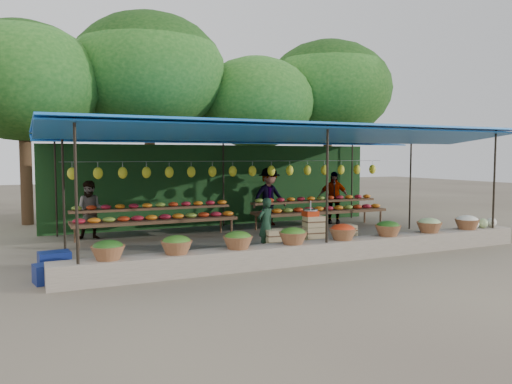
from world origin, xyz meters
name	(u,v)px	position (x,y,z in m)	size (l,w,h in m)	color
ground	(264,240)	(0.00, 0.00, 0.00)	(60.00, 60.00, 0.00)	brown
stone_curb	(322,251)	(0.00, -2.75, 0.20)	(10.60, 0.55, 0.40)	#716A5B
stall_canopy	(264,136)	(0.00, 0.06, 2.68)	(10.80, 6.60, 2.82)	black
produce_baskets	(318,234)	(-0.10, -2.75, 0.56)	(8.98, 0.58, 0.34)	brown
netting_backdrop	(220,185)	(0.00, 3.15, 1.25)	(10.60, 0.06, 2.50)	#1F4217
tree_row	(204,86)	(0.50, 6.09, 4.70)	(16.51, 5.50, 7.12)	#362413
fruit_table_left	(156,216)	(-2.49, 1.35, 0.61)	(4.21, 0.95, 0.93)	#46301C
fruit_table_right	(320,208)	(2.51, 1.35, 0.61)	(4.21, 0.95, 0.93)	#46301C
crate_counter	(313,236)	(0.51, -1.54, 0.31)	(2.39, 0.39, 0.77)	tan
weighing_scale	(310,212)	(0.44, -1.54, 0.86)	(0.34, 0.34, 0.36)	red
vendor_seated	(266,225)	(-0.63, -1.36, 0.61)	(0.45, 0.29, 1.22)	#16311F
customer_left	(91,210)	(-4.01, 2.07, 0.76)	(0.74, 0.58, 1.52)	slate
customer_mid	(269,197)	(1.35, 2.44, 0.90)	(1.16, 0.67, 1.80)	slate
customer_right	(333,198)	(3.42, 1.97, 0.83)	(0.98, 0.41, 1.66)	slate
blue_crate_front	(51,273)	(-5.19, -2.32, 0.16)	(0.55, 0.39, 0.33)	navy
blue_crate_back	(54,261)	(-5.08, -1.28, 0.17)	(0.57, 0.41, 0.34)	navy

